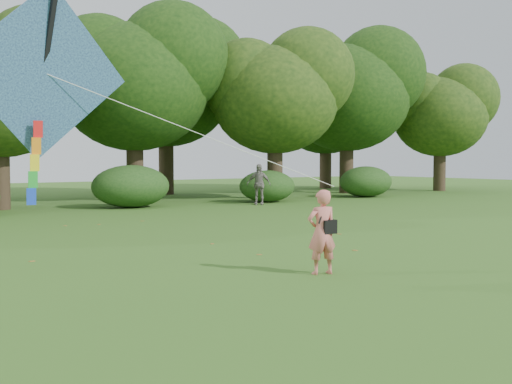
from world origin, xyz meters
TOP-DOWN VIEW (x-y plane):
  - ground at (0.00, 0.00)m, footprint 100.00×100.00m
  - man_kite_flyer at (-0.64, 0.70)m, footprint 0.65×0.50m
  - bystander_right at (8.64, 16.18)m, footprint 1.14×1.09m
  - crossbody_bag at (-0.52, 0.67)m, footprint 0.43×0.20m
  - flying_kite at (-5.43, 1.66)m, footprint 6.41×1.43m
  - tree_line at (1.67, 22.88)m, footprint 54.70×15.30m
  - shrub_band at (-0.72, 17.60)m, footprint 39.15×3.22m
  - fallen_leaves at (-0.17, 6.46)m, footprint 8.76×15.93m

SIDE VIEW (x-z plane):
  - ground at x=0.00m, z-range 0.00..0.00m
  - fallen_leaves at x=-0.17m, z-range 0.00..0.01m
  - man_kite_flyer at x=-0.64m, z-range 0.00..1.58m
  - shrub_band at x=-0.72m, z-range -0.08..1.79m
  - crossbody_bag at x=-0.52m, z-range 0.56..1.23m
  - bystander_right at x=8.64m, z-range 0.00..1.90m
  - flying_kite at x=-5.43m, z-range 1.75..5.13m
  - tree_line at x=1.67m, z-range 0.86..10.35m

